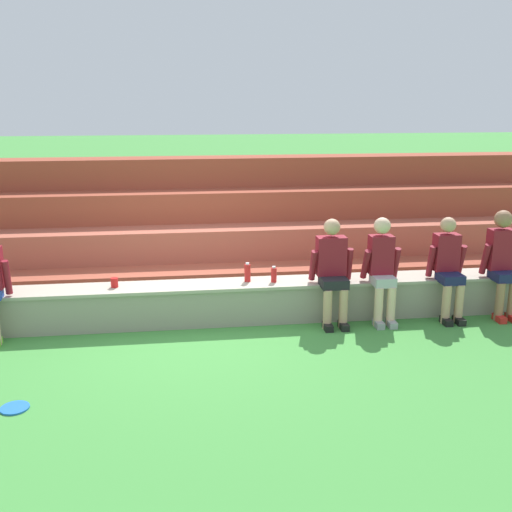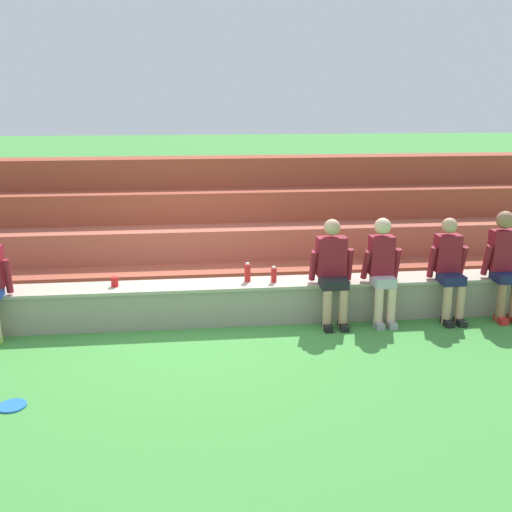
% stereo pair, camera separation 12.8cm
% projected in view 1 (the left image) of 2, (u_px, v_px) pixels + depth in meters
% --- Properties ---
extents(ground_plane, '(80.00, 80.00, 0.00)m').
position_uv_depth(ground_plane, '(196.00, 329.00, 7.59)').
color(ground_plane, '#428E3D').
extents(stone_seating_wall, '(9.29, 0.51, 0.51)m').
position_uv_depth(stone_seating_wall, '(195.00, 302.00, 7.75)').
color(stone_seating_wall, gray).
rests_on(stone_seating_wall, ground).
extents(brick_bleachers, '(12.15, 2.36, 1.86)m').
position_uv_depth(brick_bleachers, '(190.00, 235.00, 9.60)').
color(brick_bleachers, '#9F4834').
rests_on(brick_bleachers, ground).
extents(person_center, '(0.55, 0.55, 1.34)m').
position_uv_depth(person_center, '(332.00, 268.00, 7.63)').
color(person_center, tan).
rests_on(person_center, ground).
extents(person_right_of_center, '(0.48, 0.51, 1.35)m').
position_uv_depth(person_right_of_center, '(382.00, 267.00, 7.69)').
color(person_right_of_center, beige).
rests_on(person_right_of_center, ground).
extents(person_far_right, '(0.49, 0.56, 1.32)m').
position_uv_depth(person_far_right, '(448.00, 266.00, 7.82)').
color(person_far_right, tan).
rests_on(person_far_right, ground).
extents(person_rightmost_edge, '(0.50, 0.53, 1.40)m').
position_uv_depth(person_rightmost_edge, '(502.00, 260.00, 7.89)').
color(person_rightmost_edge, '#996B4C').
rests_on(person_rightmost_edge, ground).
extents(water_bottle_center_gap, '(0.07, 0.07, 0.21)m').
position_uv_depth(water_bottle_center_gap, '(274.00, 275.00, 7.76)').
color(water_bottle_center_gap, red).
rests_on(water_bottle_center_gap, stone_seating_wall).
extents(water_bottle_mid_left, '(0.08, 0.08, 0.25)m').
position_uv_depth(water_bottle_mid_left, '(247.00, 273.00, 7.78)').
color(water_bottle_mid_left, red).
rests_on(water_bottle_mid_left, stone_seating_wall).
extents(plastic_cup_middle, '(0.09, 0.09, 0.12)m').
position_uv_depth(plastic_cup_middle, '(114.00, 283.00, 7.56)').
color(plastic_cup_middle, red).
rests_on(plastic_cup_middle, stone_seating_wall).
extents(frisbee, '(0.26, 0.26, 0.02)m').
position_uv_depth(frisbee, '(15.00, 408.00, 5.65)').
color(frisbee, blue).
rests_on(frisbee, ground).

